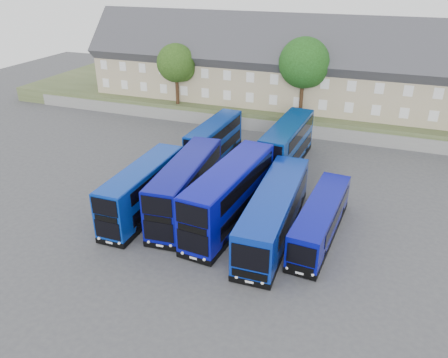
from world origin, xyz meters
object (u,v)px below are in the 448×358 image
dd_front_left (143,191)px  tree_mid (305,65)px  tree_west (177,64)px  coach_east_a (274,213)px  dd_front_mid (186,188)px

dd_front_left → tree_mid: (7.91, 23.74, 6.05)m
tree_west → tree_mid: size_ratio=0.83×
tree_mid → coach_east_a: bearing=-83.3°
tree_west → dd_front_left: bearing=-70.8°
coach_east_a → tree_west: size_ratio=1.73×
dd_front_left → tree_mid: bearing=71.4°
dd_front_mid → coach_east_a: 7.48m
tree_mid → tree_west: bearing=-178.2°
tree_west → dd_front_mid: bearing=-62.8°
coach_east_a → tree_west: (-18.68, 22.42, 5.29)m
dd_front_mid → coach_east_a: bearing=-8.9°
tree_west → coach_east_a: bearing=-50.2°
dd_front_mid → tree_west: 25.05m
dd_front_mid → tree_west: (-11.23, 21.86, 4.85)m
coach_east_a → tree_mid: bearing=95.2°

